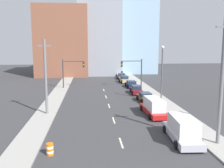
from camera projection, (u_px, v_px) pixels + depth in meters
name	position (u px, v px, depth m)	size (l,w,h in m)	color
sidewalk_left	(65.00, 82.00, 57.09)	(2.68, 90.58, 0.15)	#9E9B93
sidewalk_right	(136.00, 81.00, 58.58)	(2.68, 90.58, 0.15)	#9E9B93
lane_stripe_at_9m	(121.00, 143.00, 22.02)	(0.16, 2.40, 0.01)	beige
lane_stripe_at_16m	(114.00, 120.00, 28.59)	(0.16, 2.40, 0.01)	beige
lane_stripe_at_22m	(109.00, 106.00, 35.37)	(0.16, 2.40, 0.01)	beige
lane_stripe_at_29m	(106.00, 97.00, 41.54)	(0.16, 2.40, 0.01)	beige
lane_stripe_at_35m	(104.00, 90.00, 47.66)	(0.16, 2.40, 0.01)	beige
building_brick_left	(63.00, 42.00, 71.36)	(14.00, 16.00, 18.90)	brown
building_office_center	(99.00, 26.00, 75.47)	(12.00, 20.00, 28.64)	gray
building_glass_right	(131.00, 10.00, 79.54)	(13.00, 20.00, 39.19)	#8CADC6
traffic_signal_left	(70.00, 70.00, 49.01)	(4.32, 0.35, 5.76)	#38383D
traffic_signal_right	(135.00, 69.00, 50.20)	(4.32, 0.35, 5.76)	#38383D
utility_pole_right_near	(222.00, 82.00, 20.72)	(1.60, 0.32, 10.80)	slate
utility_pole_left_mid	(46.00, 77.00, 30.14)	(1.60, 0.32, 9.25)	slate
traffic_barrel	(50.00, 149.00, 19.52)	(0.56, 0.56, 0.95)	orange
street_lamp	(162.00, 70.00, 36.76)	(0.44, 0.44, 8.44)	#4C4C51
box_truck_silver	(182.00, 129.00, 22.41)	(2.62, 6.47, 2.22)	#B2B2BC
box_truck_red	(154.00, 107.00, 30.67)	(2.40, 6.41, 2.12)	red
sedan_brown	(145.00, 97.00, 38.05)	(2.24, 4.34, 1.38)	brown
sedan_maroon	(136.00, 90.00, 44.19)	(2.18, 4.63, 1.46)	maroon
sedan_navy	(131.00, 84.00, 50.75)	(2.25, 4.52, 1.36)	#141E47
sedan_tan	(124.00, 79.00, 57.17)	(2.23, 4.61, 1.55)	tan
sedan_gray	(122.00, 76.00, 62.89)	(2.23, 4.68, 1.44)	slate
sedan_white	(120.00, 74.00, 69.31)	(2.15, 4.83, 1.42)	silver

